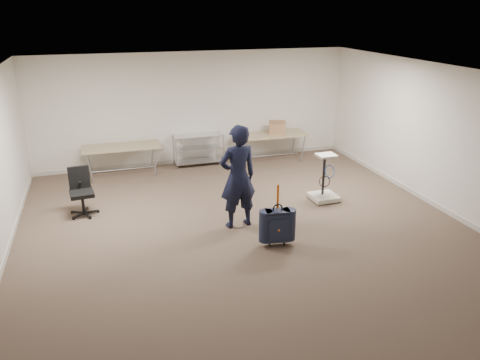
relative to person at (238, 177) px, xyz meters
name	(u,v)px	position (x,y,z in m)	size (l,w,h in m)	color
ground	(250,237)	(0.07, -0.52, -0.96)	(9.00, 9.00, 0.00)	#4A382D
room_shell	(229,205)	(0.07, 0.86, -0.91)	(8.00, 9.00, 9.00)	silver
folding_table_left	(121,148)	(-1.83, 3.43, -0.28)	(1.80, 0.75, 0.73)	tan
folding_table_right	(272,136)	(1.97, 3.43, -0.28)	(1.80, 0.75, 0.73)	tan
wire_shelf	(198,148)	(0.07, 3.68, -0.52)	(1.22, 0.47, 0.80)	silver
person	(238,177)	(0.00, 0.00, 0.00)	(0.70, 0.46, 1.91)	black
suitcase	(277,226)	(0.40, -0.94, -0.58)	(0.43, 0.29, 1.10)	black
office_chair	(83,201)	(-2.73, 1.37, -0.67)	(0.57, 0.57, 0.94)	black
equipment_cart	(324,188)	(2.07, 0.64, -0.70)	(0.56, 0.56, 1.00)	silver
cardboard_box	(277,127)	(2.11, 3.44, -0.07)	(0.42, 0.31, 0.31)	#9E8049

